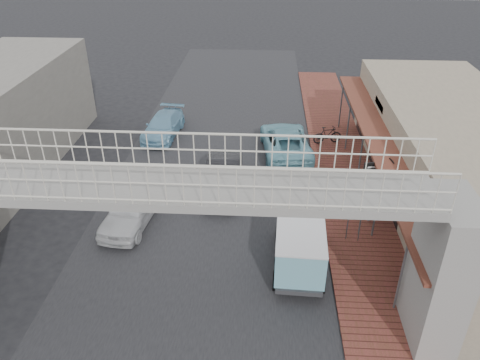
# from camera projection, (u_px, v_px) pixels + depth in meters

# --- Properties ---
(ground) EXTENTS (120.00, 120.00, 0.00)m
(ground) POSITION_uv_depth(u_px,v_px,m) (201.00, 246.00, 18.67)
(ground) COLOR black
(ground) RESTS_ON ground
(road_strip) EXTENTS (10.00, 60.00, 0.01)m
(road_strip) POSITION_uv_depth(u_px,v_px,m) (201.00, 246.00, 18.66)
(road_strip) COLOR black
(road_strip) RESTS_ON ground
(sidewalk) EXTENTS (3.00, 40.00, 0.10)m
(sidewalk) POSITION_uv_depth(u_px,v_px,m) (354.00, 209.00, 20.90)
(sidewalk) COLOR brown
(sidewalk) RESTS_ON ground
(shophouse_row) EXTENTS (7.20, 18.00, 4.00)m
(shophouse_row) POSITION_uv_depth(u_px,v_px,m) (459.00, 163.00, 20.55)
(shophouse_row) COLOR gray
(shophouse_row) RESTS_ON ground
(footbridge) EXTENTS (16.40, 2.40, 6.34)m
(footbridge) POSITION_uv_depth(u_px,v_px,m) (179.00, 246.00, 13.62)
(footbridge) COLOR gray
(footbridge) RESTS_ON ground
(white_hatchback) EXTENTS (2.21, 4.41, 1.44)m
(white_hatchback) POSITION_uv_depth(u_px,v_px,m) (131.00, 208.00, 19.77)
(white_hatchback) COLOR silver
(white_hatchback) RESTS_ON ground
(dark_sedan) EXTENTS (1.63, 4.51, 1.48)m
(dark_sedan) POSITION_uv_depth(u_px,v_px,m) (223.00, 176.00, 22.05)
(dark_sedan) COLOR black
(dark_sedan) RESTS_ON ground
(angkot_curb) EXTENTS (2.98, 5.51, 1.47)m
(angkot_curb) POSITION_uv_depth(u_px,v_px,m) (285.00, 141.00, 25.41)
(angkot_curb) COLOR #6CACBC
(angkot_curb) RESTS_ON ground
(angkot_far) EXTENTS (2.19, 4.48, 1.25)m
(angkot_far) POSITION_uv_depth(u_px,v_px,m) (163.00, 126.00, 27.45)
(angkot_far) COLOR #71A7C4
(angkot_far) RESTS_ON ground
(angkot_van) EXTENTS (1.95, 3.99, 1.92)m
(angkot_van) POSITION_uv_depth(u_px,v_px,m) (300.00, 240.00, 17.03)
(angkot_van) COLOR black
(angkot_van) RESTS_ON ground
(motorcycle_near) EXTENTS (1.90, 0.94, 0.95)m
(motorcycle_near) POSITION_uv_depth(u_px,v_px,m) (362.00, 197.00, 20.79)
(motorcycle_near) COLOR black
(motorcycle_near) RESTS_ON sidewalk
(motorcycle_far) EXTENTS (1.72, 0.86, 0.99)m
(motorcycle_far) POSITION_uv_depth(u_px,v_px,m) (327.00, 135.00, 26.42)
(motorcycle_far) COLOR black
(motorcycle_far) RESTS_ON sidewalk
(street_clock) EXTENTS (0.68, 0.60, 2.68)m
(street_clock) POSITION_uv_depth(u_px,v_px,m) (359.00, 190.00, 17.97)
(street_clock) COLOR #59595B
(street_clock) RESTS_ON sidewalk
(arrow_sign) EXTENTS (1.76, 1.15, 2.94)m
(arrow_sign) POSITION_uv_depth(u_px,v_px,m) (394.00, 172.00, 18.90)
(arrow_sign) COLOR #59595B
(arrow_sign) RESTS_ON sidewalk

